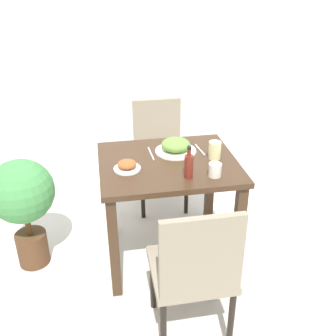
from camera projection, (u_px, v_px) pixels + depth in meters
name	position (u px, v px, depth m)	size (l,w,h in m)	color
ground_plane	(168.00, 253.00, 2.85)	(16.00, 16.00, 0.00)	beige
wall_back	(141.00, 38.00, 3.39)	(8.00, 0.05, 2.60)	silver
dining_table	(168.00, 179.00, 2.57)	(0.88, 0.75, 0.74)	#3D2819
chair_near	(195.00, 269.00, 1.98)	(0.42, 0.42, 0.89)	gray
chair_far	(159.00, 148.00, 3.29)	(0.42, 0.42, 0.89)	gray
food_plate	(176.00, 146.00, 2.62)	(0.28, 0.28, 0.09)	white
side_plate	(127.00, 166.00, 2.40)	(0.17, 0.17, 0.06)	white
drink_cup	(215.00, 170.00, 2.32)	(0.08, 0.08, 0.08)	silver
juice_glass	(215.00, 150.00, 2.52)	(0.08, 0.08, 0.12)	beige
sauce_bottle	(189.00, 165.00, 2.29)	(0.05, 0.05, 0.21)	maroon
fork_utensil	(151.00, 153.00, 2.61)	(0.02, 0.20, 0.00)	silver
spoon_utensil	(200.00, 150.00, 2.66)	(0.03, 0.18, 0.00)	silver
potted_plant_left	(23.00, 199.00, 2.53)	(0.42, 0.42, 0.78)	#51331E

